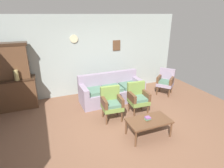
{
  "coord_description": "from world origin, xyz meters",
  "views": [
    {
      "loc": [
        -1.68,
        -3.5,
        2.71
      ],
      "look_at": [
        0.1,
        1.0,
        0.85
      ],
      "focal_mm": 29.48,
      "sensor_mm": 36.0,
      "label": 1
    }
  ],
  "objects_px": {
    "floral_couch": "(111,91)",
    "side_cabinet": "(17,93)",
    "floor_vase_by_wall": "(166,78)",
    "wingback_chair_by_fireplace": "(166,81)",
    "book_stack_on_table": "(148,118)",
    "armchair_near_couch_end": "(112,102)",
    "armchair_by_doorway": "(138,97)",
    "coffee_table": "(149,122)",
    "vase_on_cabinet": "(16,75)"
  },
  "relations": [
    {
      "from": "vase_on_cabinet",
      "to": "floor_vase_by_wall",
      "type": "bearing_deg",
      "value": 0.83
    },
    {
      "from": "armchair_by_doorway",
      "to": "vase_on_cabinet",
      "type": "bearing_deg",
      "value": 155.33
    },
    {
      "from": "armchair_near_couch_end",
      "to": "wingback_chair_by_fireplace",
      "type": "distance_m",
      "value": 2.55
    },
    {
      "from": "floral_couch",
      "to": "coffee_table",
      "type": "bearing_deg",
      "value": -86.77
    },
    {
      "from": "wingback_chair_by_fireplace",
      "to": "coffee_table",
      "type": "relative_size",
      "value": 0.9
    },
    {
      "from": "armchair_near_couch_end",
      "to": "wingback_chair_by_fireplace",
      "type": "bearing_deg",
      "value": 20.11
    },
    {
      "from": "wingback_chair_by_fireplace",
      "to": "floor_vase_by_wall",
      "type": "relative_size",
      "value": 1.38
    },
    {
      "from": "floral_couch",
      "to": "coffee_table",
      "type": "relative_size",
      "value": 2.07
    },
    {
      "from": "side_cabinet",
      "to": "coffee_table",
      "type": "distance_m",
      "value": 3.97
    },
    {
      "from": "floral_couch",
      "to": "side_cabinet",
      "type": "bearing_deg",
      "value": 168.0
    },
    {
      "from": "coffee_table",
      "to": "wingback_chair_by_fireplace",
      "type": "bearing_deg",
      "value": 45.37
    },
    {
      "from": "vase_on_cabinet",
      "to": "armchair_near_couch_end",
      "type": "height_order",
      "value": "vase_on_cabinet"
    },
    {
      "from": "wingback_chair_by_fireplace",
      "to": "book_stack_on_table",
      "type": "xyz_separation_m",
      "value": [
        -1.9,
        -1.88,
        -0.04
      ]
    },
    {
      "from": "armchair_near_couch_end",
      "to": "wingback_chair_by_fireplace",
      "type": "relative_size",
      "value": 1.0
    },
    {
      "from": "floral_couch",
      "to": "floor_vase_by_wall",
      "type": "bearing_deg",
      "value": 11.23
    },
    {
      "from": "floor_vase_by_wall",
      "to": "armchair_by_doorway",
      "type": "bearing_deg",
      "value": -144.22
    },
    {
      "from": "vase_on_cabinet",
      "to": "floor_vase_by_wall",
      "type": "height_order",
      "value": "vase_on_cabinet"
    },
    {
      "from": "floral_couch",
      "to": "wingback_chair_by_fireplace",
      "type": "bearing_deg",
      "value": -5.03
    },
    {
      "from": "wingback_chair_by_fireplace",
      "to": "floor_vase_by_wall",
      "type": "xyz_separation_m",
      "value": [
        0.52,
        0.67,
        -0.17
      ]
    },
    {
      "from": "vase_on_cabinet",
      "to": "wingback_chair_by_fireplace",
      "type": "distance_m",
      "value": 4.78
    },
    {
      "from": "armchair_near_couch_end",
      "to": "floor_vase_by_wall",
      "type": "distance_m",
      "value": 3.31
    },
    {
      "from": "armchair_by_doorway",
      "to": "coffee_table",
      "type": "xyz_separation_m",
      "value": [
        -0.3,
        -1.06,
        -0.12
      ]
    },
    {
      "from": "armchair_by_doorway",
      "to": "wingback_chair_by_fireplace",
      "type": "height_order",
      "value": "same"
    },
    {
      "from": "side_cabinet",
      "to": "floor_vase_by_wall",
      "type": "relative_size",
      "value": 1.78
    },
    {
      "from": "floor_vase_by_wall",
      "to": "floral_couch",
      "type": "bearing_deg",
      "value": -168.77
    },
    {
      "from": "wingback_chair_by_fireplace",
      "to": "book_stack_on_table",
      "type": "height_order",
      "value": "wingback_chair_by_fireplace"
    },
    {
      "from": "wingback_chair_by_fireplace",
      "to": "book_stack_on_table",
      "type": "bearing_deg",
      "value": -135.26
    },
    {
      "from": "book_stack_on_table",
      "to": "armchair_near_couch_end",
      "type": "bearing_deg",
      "value": 116.21
    },
    {
      "from": "vase_on_cabinet",
      "to": "floral_couch",
      "type": "relative_size",
      "value": 0.15
    },
    {
      "from": "side_cabinet",
      "to": "floral_couch",
      "type": "height_order",
      "value": "side_cabinet"
    },
    {
      "from": "armchair_near_couch_end",
      "to": "coffee_table",
      "type": "relative_size",
      "value": 0.9
    },
    {
      "from": "wingback_chair_by_fireplace",
      "to": "coffee_table",
      "type": "height_order",
      "value": "wingback_chair_by_fireplace"
    },
    {
      "from": "armchair_by_doorway",
      "to": "coffee_table",
      "type": "distance_m",
      "value": 1.1
    },
    {
      "from": "armchair_by_doorway",
      "to": "book_stack_on_table",
      "type": "xyz_separation_m",
      "value": [
        -0.32,
        -1.04,
        -0.04
      ]
    },
    {
      "from": "book_stack_on_table",
      "to": "floral_couch",
      "type": "bearing_deg",
      "value": 92.45
    },
    {
      "from": "armchair_by_doorway",
      "to": "book_stack_on_table",
      "type": "distance_m",
      "value": 1.09
    },
    {
      "from": "floral_couch",
      "to": "wingback_chair_by_fireplace",
      "type": "xyz_separation_m",
      "value": [
        1.99,
        -0.17,
        0.17
      ]
    },
    {
      "from": "floral_couch",
      "to": "armchair_by_doorway",
      "type": "xyz_separation_m",
      "value": [
        0.41,
        -1.01,
        0.17
      ]
    },
    {
      "from": "side_cabinet",
      "to": "armchair_near_couch_end",
      "type": "distance_m",
      "value": 2.92
    },
    {
      "from": "vase_on_cabinet",
      "to": "armchair_by_doorway",
      "type": "distance_m",
      "value": 3.49
    },
    {
      "from": "armchair_by_doorway",
      "to": "armchair_near_couch_end",
      "type": "bearing_deg",
      "value": -177.41
    },
    {
      "from": "coffee_table",
      "to": "floor_vase_by_wall",
      "type": "distance_m",
      "value": 3.51
    },
    {
      "from": "side_cabinet",
      "to": "floor_vase_by_wall",
      "type": "xyz_separation_m",
      "value": [
        5.33,
        -0.1,
        -0.14
      ]
    },
    {
      "from": "side_cabinet",
      "to": "coffee_table",
      "type": "height_order",
      "value": "side_cabinet"
    },
    {
      "from": "armchair_by_doorway",
      "to": "book_stack_on_table",
      "type": "bearing_deg",
      "value": -107.26
    },
    {
      "from": "side_cabinet",
      "to": "floor_vase_by_wall",
      "type": "bearing_deg",
      "value": -1.07
    },
    {
      "from": "side_cabinet",
      "to": "floral_couch",
      "type": "distance_m",
      "value": 2.89
    },
    {
      "from": "side_cabinet",
      "to": "armchair_near_couch_end",
      "type": "bearing_deg",
      "value": -34.39
    },
    {
      "from": "armchair_by_doorway",
      "to": "floor_vase_by_wall",
      "type": "xyz_separation_m",
      "value": [
        2.1,
        1.51,
        -0.17
      ]
    },
    {
      "from": "vase_on_cabinet",
      "to": "book_stack_on_table",
      "type": "xyz_separation_m",
      "value": [
        2.81,
        -2.48,
        -0.62
      ]
    }
  ]
}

